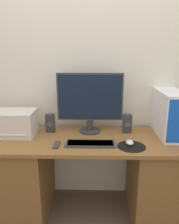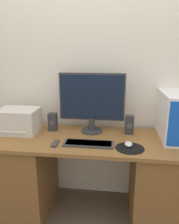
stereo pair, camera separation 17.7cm
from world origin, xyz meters
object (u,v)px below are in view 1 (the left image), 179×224
Objects in this scene: speaker_left at (50,123)px; remote_control at (56,145)px; printer at (15,123)px; computer_tower at (170,113)px; speaker_right at (127,124)px; monitor at (90,100)px; mouse at (130,142)px; keyboard at (90,144)px.

speaker_left reaches higher than remote_control.
printer is 0.47m from remote_control.
computer_tower is 1.36m from printer.
printer is at bearing 150.40° from remote_control.
speaker_right reaches higher than remote_control.
speaker_left and speaker_right have the same top height.
monitor reaches higher than mouse.
mouse is at bearing -41.99° from monitor.
computer_tower is 1.35× the size of printer.
computer_tower is at bearing 19.39° from keyboard.
computer_tower is 1.07m from speaker_left.
mouse is at bearing -21.71° from speaker_left.
monitor is 0.52m from mouse.
remote_control is (-0.26, -0.32, -0.29)m from monitor.
monitor reaches higher than printer.
monitor is 0.41m from keyboard.
mouse is 0.74m from speaker_left.
speaker_left is 0.70m from speaker_right.
speaker_left is (-1.06, 0.04, -0.11)m from computer_tower.
monitor is 3.48× the size of speaker_right.
speaker_right reaches higher than mouse.
mouse is at bearing -147.94° from computer_tower.
keyboard is 0.83× the size of computer_tower.
remote_control is at bearing -176.73° from mouse.
computer_tower reaches higher than printer.
keyboard is at bearing -139.18° from speaker_right.
printer reaches higher than keyboard.
keyboard is 4.50× the size of mouse.
keyboard is at bearing -160.61° from computer_tower.
computer_tower reaches higher than remote_control.
speaker_right is at bearing 4.82° from printer.
keyboard is 0.70m from printer.
monitor is at bearing 8.41° from printer.
mouse is 0.48m from computer_tower.
printer is at bearing 168.82° from mouse.
remote_control is at bearing -70.84° from speaker_left.
monitor is at bearing 175.53° from computer_tower.
mouse is (0.31, 0.01, 0.01)m from keyboard.
printer reaches higher than speaker_right.
monitor is 1.67× the size of printer.
monitor is 4.81× the size of remote_control.
speaker_left is 0.33m from remote_control.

